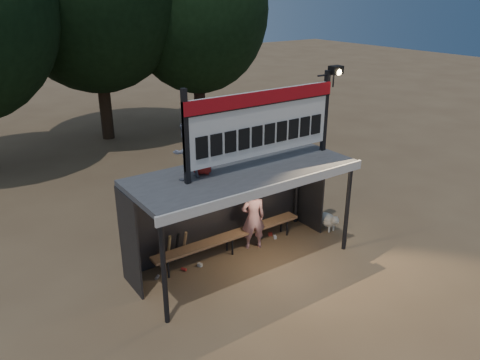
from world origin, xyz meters
The scene contains 11 objects.
ground centered at (0.00, 0.00, 0.00)m, with size 80.00×80.00×0.00m, color brown.
player centered at (0.62, 0.44, 0.81)m, with size 0.59×0.39×1.62m, color silver.
child_a centered at (-1.26, 0.22, 2.91)m, with size 0.57×0.45×1.18m, color slate.
child_b centered at (-0.84, 0.29, 2.82)m, with size 0.49×0.32×1.00m, color maroon.
dugout_shelter centered at (0.00, 0.24, 1.85)m, with size 5.10×2.08×2.32m.
scoreboard_assembly centered at (0.56, -0.01, 3.32)m, with size 4.10×0.27×1.99m.
bench centered at (0.00, 0.55, 0.43)m, with size 4.00×0.35×0.48m.
tree_right centered at (5.00, 10.50, 5.19)m, with size 6.08×6.08×8.72m.
dog centered at (2.79, 0.06, 0.28)m, with size 0.36×0.81×0.49m.
bats centered at (-1.38, 0.82, 0.43)m, with size 0.69×0.35×0.84m.
litter centered at (-0.26, 0.51, 0.04)m, with size 3.39×0.34×0.08m.
Camera 1 is at (-5.42, -7.69, 5.88)m, focal length 35.00 mm.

